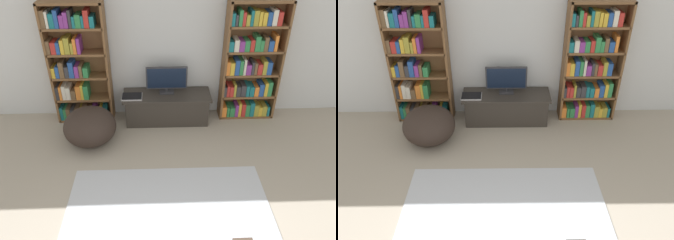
# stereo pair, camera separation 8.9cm
# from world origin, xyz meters

# --- Properties ---
(wall_back) EXTENTS (8.80, 0.06, 2.60)m
(wall_back) POSITION_xyz_m (0.00, 4.23, 1.30)
(wall_back) COLOR silver
(wall_back) RESTS_ON ground_plane
(bookshelf_left) EXTENTS (0.93, 0.30, 1.98)m
(bookshelf_left) POSITION_xyz_m (-1.40, 4.05, 0.96)
(bookshelf_left) COLOR brown
(bookshelf_left) RESTS_ON ground_plane
(bookshelf_right) EXTENTS (0.93, 0.30, 1.98)m
(bookshelf_right) POSITION_xyz_m (1.39, 4.05, 0.95)
(bookshelf_right) COLOR brown
(bookshelf_right) RESTS_ON ground_plane
(tv_stand) EXTENTS (1.44, 0.51, 0.50)m
(tv_stand) POSITION_xyz_m (0.03, 3.91, 0.25)
(tv_stand) COLOR #332D28
(tv_stand) RESTS_ON ground_plane
(television) EXTENTS (0.67, 0.16, 0.46)m
(television) POSITION_xyz_m (0.03, 3.98, 0.74)
(television) COLOR #2D2D33
(television) RESTS_ON tv_stand
(laptop) EXTENTS (0.33, 0.25, 0.03)m
(laptop) POSITION_xyz_m (-0.54, 3.83, 0.51)
(laptop) COLOR #B7B7BC
(laptop) RESTS_ON tv_stand
(area_rug) EXTENTS (2.50, 1.72, 0.02)m
(area_rug) POSITION_xyz_m (-0.02, 1.78, 0.01)
(area_rug) COLOR #B2B7C1
(area_rug) RESTS_ON ground_plane
(beanbag_ottoman) EXTENTS (0.80, 0.80, 0.58)m
(beanbag_ottoman) POSITION_xyz_m (-1.16, 3.33, 0.29)
(beanbag_ottoman) COLOR #2D231E
(beanbag_ottoman) RESTS_ON ground_plane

